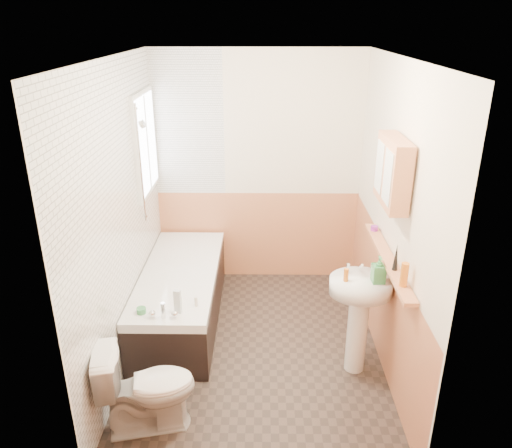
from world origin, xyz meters
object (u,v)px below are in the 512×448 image
(toilet, at_px, (147,388))
(medicine_cabinet, at_px, (393,172))
(sink, at_px, (359,305))
(pine_shelf, at_px, (388,259))
(bathtub, at_px, (181,295))

(toilet, bearing_deg, medicine_cabinet, -79.57)
(toilet, distance_m, medicine_cabinet, 2.36)
(sink, distance_m, medicine_cabinet, 1.11)
(medicine_cabinet, bearing_deg, pine_shelf, -49.57)
(toilet, height_order, sink, sink)
(pine_shelf, bearing_deg, bathtub, 159.52)
(sink, relative_size, pine_shelf, 0.71)
(pine_shelf, distance_m, medicine_cabinet, 0.70)
(bathtub, xyz_separation_m, toilet, (-0.03, -1.37, 0.05))
(pine_shelf, bearing_deg, sink, -166.71)
(bathtub, height_order, sink, sink)
(sink, height_order, pine_shelf, pine_shelf)
(toilet, height_order, medicine_cabinet, medicine_cabinet)
(sink, bearing_deg, toilet, -144.28)
(bathtub, bearing_deg, toilet, -91.25)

